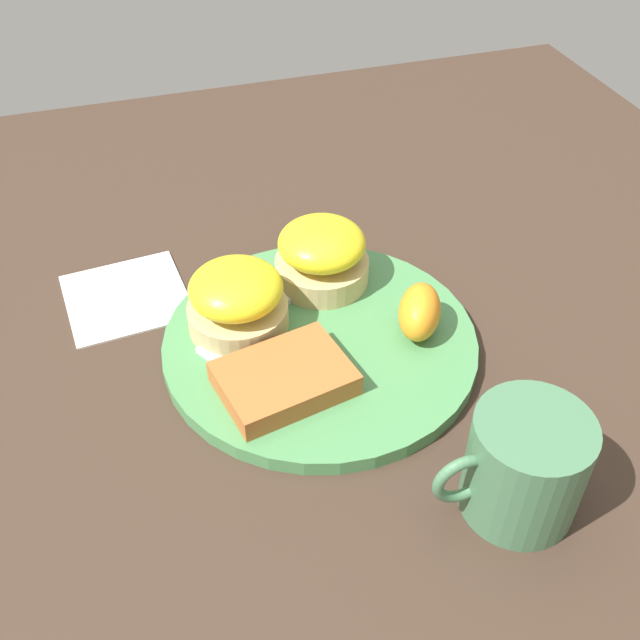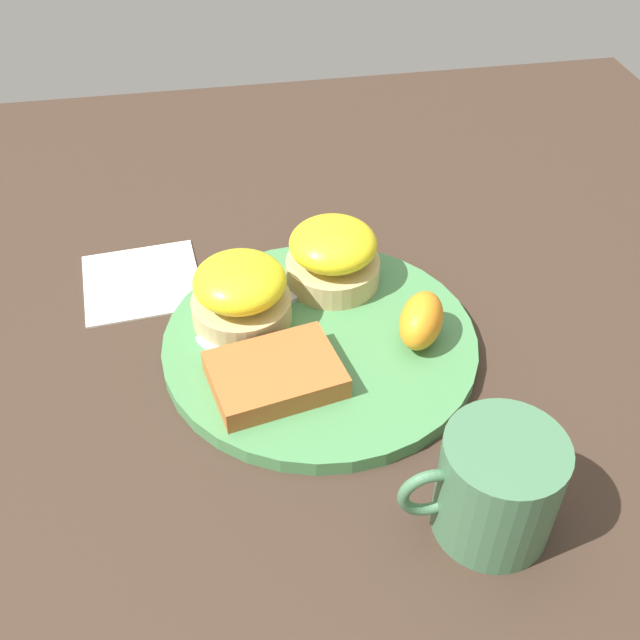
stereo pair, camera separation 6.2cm
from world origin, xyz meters
name	(u,v)px [view 2 (the right image)]	position (x,y,z in m)	size (l,w,h in m)	color
ground_plane	(320,349)	(0.00, 0.00, 0.00)	(1.10, 1.10, 0.00)	#38281E
plate	(320,343)	(0.00, 0.00, 0.01)	(0.27, 0.27, 0.01)	#47844C
sandwich_benedict_left	(333,255)	(-0.03, -0.08, 0.04)	(0.09, 0.09, 0.06)	tan
sandwich_benedict_right	(241,293)	(0.06, -0.04, 0.04)	(0.09, 0.09, 0.06)	tan
hashbrown_patty	(275,374)	(0.05, 0.05, 0.02)	(0.10, 0.08, 0.02)	#AD5C2A
orange_wedge	(421,320)	(-0.08, 0.02, 0.04)	(0.06, 0.04, 0.04)	orange
fork	(279,305)	(0.03, -0.05, 0.02)	(0.17, 0.11, 0.00)	silver
cup	(496,486)	(-0.09, 0.19, 0.04)	(0.11, 0.08, 0.08)	#42704C
napkin	(142,281)	(0.15, -0.12, 0.00)	(0.11, 0.11, 0.00)	white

